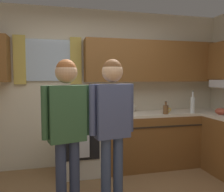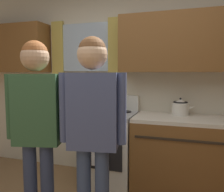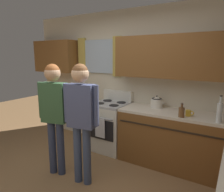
# 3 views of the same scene
# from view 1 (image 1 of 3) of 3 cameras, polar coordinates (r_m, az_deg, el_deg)

# --- Properties ---
(back_wall_unit) EXTENTS (4.60, 0.42, 2.60)m
(back_wall_unit) POSITION_cam_1_polar(r_m,az_deg,el_deg) (3.84, -3.78, 4.61)
(back_wall_unit) COLOR beige
(back_wall_unit) RESTS_ON ground
(kitchen_counter_run) EXTENTS (2.21, 2.15, 0.90)m
(kitchen_counter_run) POSITION_cam_1_polar(r_m,az_deg,el_deg) (3.85, 20.41, -11.13)
(kitchen_counter_run) COLOR brown
(kitchen_counter_run) RESTS_ON ground
(stove_oven) EXTENTS (0.62, 0.67, 1.10)m
(stove_oven) POSITION_cam_1_polar(r_m,az_deg,el_deg) (3.66, -8.01, -11.41)
(stove_oven) COLOR silver
(stove_oven) RESTS_ON ground
(bottle_squat_brown) EXTENTS (0.08, 0.08, 0.21)m
(bottle_squat_brown) POSITION_cam_1_polar(r_m,az_deg,el_deg) (3.72, 13.23, -3.22)
(bottle_squat_brown) COLOR brown
(bottle_squat_brown) RESTS_ON kitchen_counter_run
(bottle_tall_clear) EXTENTS (0.07, 0.07, 0.37)m
(bottle_tall_clear) POSITION_cam_1_polar(r_m,az_deg,el_deg) (3.95, 19.43, -1.98)
(bottle_tall_clear) COLOR silver
(bottle_tall_clear) RESTS_ON kitchen_counter_run
(mug_mustard_yellow) EXTENTS (0.12, 0.08, 0.09)m
(mug_mustard_yellow) POSITION_cam_1_polar(r_m,az_deg,el_deg) (3.85, 13.46, -3.44)
(mug_mustard_yellow) COLOR gold
(mug_mustard_yellow) RESTS_ON kitchen_counter_run
(stovetop_kettle) EXTENTS (0.27, 0.20, 0.21)m
(stovetop_kettle) POSITION_cam_1_polar(r_m,az_deg,el_deg) (3.85, 4.23, -2.58)
(stovetop_kettle) COLOR silver
(stovetop_kettle) RESTS_ON kitchen_counter_run
(mixing_bowl) EXTENTS (0.18, 0.18, 0.10)m
(mixing_bowl) POSITION_cam_1_polar(r_m,az_deg,el_deg) (3.97, 25.54, -3.49)
(mixing_bowl) COLOR #B24C38
(mixing_bowl) RESTS_ON kitchen_counter_run
(adult_left) EXTENTS (0.50, 0.24, 1.66)m
(adult_left) POSITION_cam_1_polar(r_m,az_deg,el_deg) (2.40, -11.14, -5.78)
(adult_left) COLOR #2D3856
(adult_left) RESTS_ON ground
(adult_in_plaid) EXTENTS (0.51, 0.23, 1.67)m
(adult_in_plaid) POSITION_cam_1_polar(r_m,az_deg,el_deg) (2.49, 0.01, -5.16)
(adult_in_plaid) COLOR #38476B
(adult_in_plaid) RESTS_ON ground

